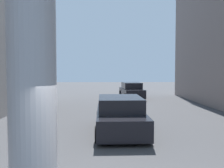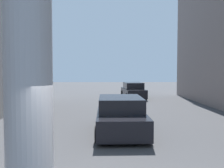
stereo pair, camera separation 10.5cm
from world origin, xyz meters
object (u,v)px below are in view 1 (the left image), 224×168
Objects in this scene: car_lead at (120,115)px; car_far at (132,91)px; palm_tree_far_left at (29,34)px; pedestrian_far_left at (29,95)px.

car_lead is 1.00× the size of car_far.
car_lead is 0.55× the size of palm_tree_far_left.
palm_tree_far_left is (-9.21, -2.51, 5.17)m from car_far.
car_lead and car_far have the same top height.
pedestrian_far_left is at bearing -74.67° from palm_tree_far_left.
car_lead is 13.69m from car_far.
car_far is 3.02× the size of pedestrian_far_left.
palm_tree_far_left is at bearing 123.32° from car_lead.
car_far is (1.96, 13.55, -0.00)m from car_lead.
palm_tree_far_left reaches higher than car_far.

